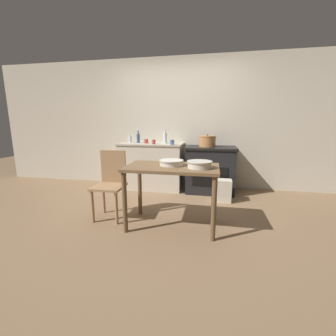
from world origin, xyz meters
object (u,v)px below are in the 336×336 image
at_px(chair, 111,182).
at_px(stock_pot, 207,141).
at_px(flour_sack, 222,191).
at_px(cup_center_left, 172,142).
at_px(bottle_far_left, 130,139).
at_px(cup_center, 154,142).
at_px(work_table, 172,176).
at_px(mixing_bowl_large, 171,162).
at_px(bottle_left, 138,138).
at_px(cup_center_right, 146,141).
at_px(stove, 210,169).
at_px(mixing_bowl_small, 200,164).
at_px(bottle_mid_left, 165,138).

bearing_deg(chair, stock_pot, 47.11).
distance_m(flour_sack, cup_center_left, 1.23).
distance_m(bottle_far_left, cup_center, 0.63).
bearing_deg(bottle_far_left, work_table, -55.56).
xyz_separation_m(mixing_bowl_large, bottle_left, (-0.97, 1.62, 0.18)).
bearing_deg(cup_center, bottle_far_left, 154.07).
xyz_separation_m(bottle_far_left, bottle_left, (0.19, -0.06, 0.03)).
bearing_deg(bottle_left, bottle_far_left, 162.29).
height_order(flour_sack, bottle_left, bottle_left).
bearing_deg(cup_center_right, cup_center_left, -19.58).
bearing_deg(work_table, stove, 73.97).
height_order(bottle_far_left, bottle_left, bottle_left).
distance_m(bottle_far_left, bottle_left, 0.21).
bearing_deg(chair, stove, 45.66).
bearing_deg(work_table, mixing_bowl_small, -9.64).
xyz_separation_m(stove, bottle_mid_left, (-0.89, 0.07, 0.57)).
bearing_deg(mixing_bowl_small, bottle_far_left, 130.48).
xyz_separation_m(stove, stock_pot, (-0.07, -0.01, 0.53)).
relative_size(flour_sack, stock_pot, 1.21).
height_order(stock_pot, cup_center_left, stock_pot).
bearing_deg(bottle_left, cup_center_right, -23.79).
bearing_deg(mixing_bowl_large, cup_center_left, 99.88).
bearing_deg(stock_pot, stove, 4.61).
bearing_deg(bottle_far_left, bottle_left, -17.71).
distance_m(cup_center_left, cup_center, 0.37).
xyz_separation_m(cup_center, cup_center_right, (-0.18, 0.13, -0.00)).
height_order(work_table, bottle_left, bottle_left).
relative_size(chair, mixing_bowl_large, 3.06).
height_order(mixing_bowl_large, bottle_mid_left, bottle_mid_left).
height_order(stove, flour_sack, stove).
bearing_deg(work_table, bottle_left, 120.72).
bearing_deg(mixing_bowl_large, bottle_left, 120.86).
bearing_deg(bottle_far_left, bottle_mid_left, -5.05).
bearing_deg(bottle_far_left, flour_sack, -19.92).
bearing_deg(chair, cup_center, 76.75).
bearing_deg(cup_center_right, mixing_bowl_small, -55.17).
xyz_separation_m(mixing_bowl_large, cup_center_right, (-0.78, 1.54, 0.13)).
bearing_deg(bottle_left, stock_pot, -3.40).
bearing_deg(bottle_far_left, mixing_bowl_small, -49.52).
xyz_separation_m(work_table, mixing_bowl_large, (-0.01, 0.03, 0.16)).
distance_m(bottle_mid_left, cup_center, 0.28).
relative_size(work_table, mixing_bowl_large, 3.74).
bearing_deg(stock_pot, flour_sack, -61.90).
bearing_deg(work_table, bottle_far_left, 124.44).
height_order(bottle_far_left, bottle_mid_left, bottle_mid_left).
distance_m(chair, cup_center_left, 1.47).
relative_size(work_table, bottle_far_left, 6.65).
bearing_deg(cup_center_right, bottle_mid_left, 12.12).
xyz_separation_m(work_table, cup_center_left, (-0.25, 1.38, 0.29)).
height_order(bottle_far_left, cup_center_left, bottle_far_left).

